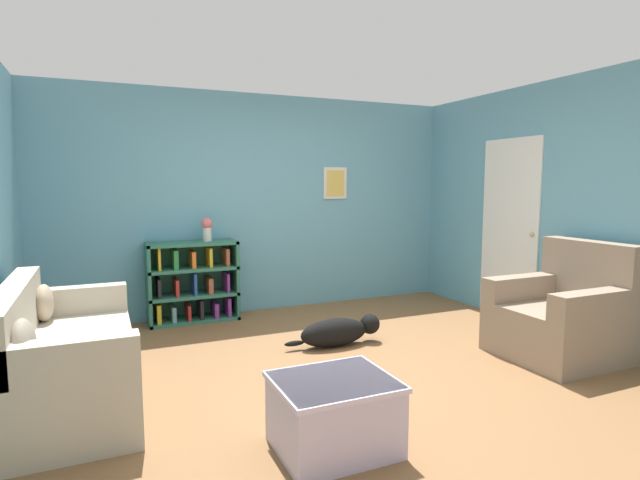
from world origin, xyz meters
name	(u,v)px	position (x,y,z in m)	size (l,w,h in m)	color
ground_plane	(339,370)	(0.00, 0.00, 0.00)	(14.00, 14.00, 0.00)	brown
wall_back	(259,204)	(0.00, 2.25, 1.30)	(5.60, 0.13, 2.60)	#609EB7
wall_right	(565,209)	(2.55, 0.02, 1.29)	(0.16, 5.00, 2.60)	#609EB7
couch	(64,360)	(-2.04, 0.17, 0.33)	(0.81, 1.71, 0.87)	#B7AD99
bookshelf	(193,283)	(-0.85, 2.02, 0.44)	(0.98, 0.36, 0.90)	#2D6B56
recliner_chair	(563,317)	(1.98, -0.50, 0.36)	(0.94, 0.93, 1.03)	gray
coffee_table	(334,412)	(-0.57, -1.10, 0.23)	(0.68, 0.58, 0.42)	#BCB2D1
dog	(339,331)	(0.27, 0.57, 0.14)	(0.98, 0.24, 0.27)	black
vase	(207,228)	(-0.68, 2.00, 1.05)	(0.12, 0.12, 0.26)	silver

